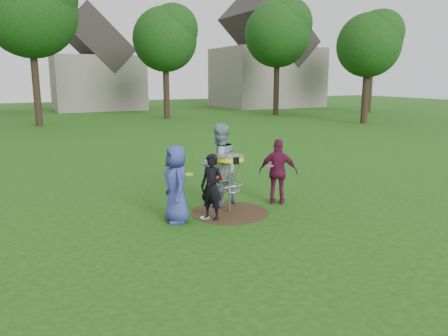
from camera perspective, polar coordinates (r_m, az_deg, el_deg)
name	(u,v)px	position (r m, az deg, el deg)	size (l,w,h in m)	color
ground	(230,213)	(10.17, 0.73, -5.83)	(100.00, 100.00, 0.00)	#19470F
dirt_patch	(230,212)	(10.17, 0.73, -5.81)	(1.80, 1.80, 0.01)	#47331E
player_blue	(176,184)	(9.39, -6.24, -2.11)	(0.82, 0.53, 1.67)	#333C8D
player_black	(212,187)	(9.52, -1.62, -2.50)	(0.53, 0.35, 1.46)	black
player_grey	(219,165)	(10.53, -0.62, 0.45)	(0.98, 0.76, 2.02)	gray
player_maroon	(278,172)	(10.77, 7.10, -0.49)	(0.94, 0.39, 1.61)	maroon
disc_on_grass	(205,218)	(9.80, -2.51, -6.49)	(0.22, 0.22, 0.02)	silver
disc_golf_basket	(230,170)	(9.91, 0.74, -0.21)	(0.66, 0.67, 1.38)	#9EA0A5
held_discs	(226,168)	(9.96, 0.31, -0.05)	(2.38, 0.76, 0.36)	#D8FF1C
tree_row	(91,26)	(29.91, -16.97, 17.33)	(51.20, 17.42, 9.90)	#38281C
house_row	(119,65)	(42.75, -13.50, 12.93)	(44.50, 10.65, 11.62)	gray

